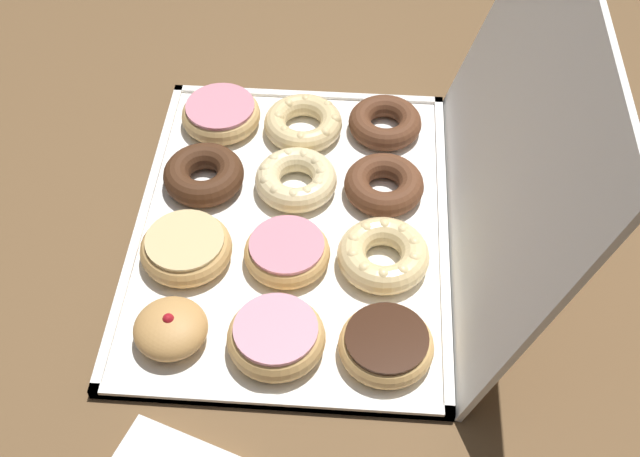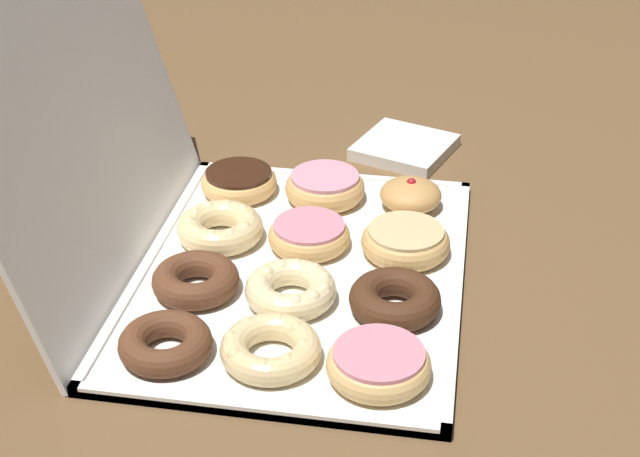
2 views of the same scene
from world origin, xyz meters
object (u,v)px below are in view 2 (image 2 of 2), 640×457
object	(u,v)px
glazed_ring_donut_2	(406,241)
chocolate_cake_ring_donut_9	(196,280)
pink_frosted_donut_0	(379,364)
napkin_stack	(405,147)
cruller_donut_5	(293,289)
jelly_filled_donut_3	(411,195)
donut_box	(301,275)
pink_frosted_donut_7	(328,187)
pink_frosted_donut_6	(307,235)
chocolate_frosted_donut_11	(239,182)
cruller_donut_10	(220,227)
cruller_donut_4	(267,348)
chocolate_cake_ring_donut_8	(165,343)
chocolate_cake_ring_donut_1	(395,299)

from	to	relation	value
glazed_ring_donut_2	chocolate_cake_ring_donut_9	world-z (taller)	glazed_ring_donut_2
pink_frosted_donut_0	napkin_stack	world-z (taller)	pink_frosted_donut_0
cruller_donut_5	jelly_filled_donut_3	bearing A→B (deg)	-25.45
donut_box	jelly_filled_donut_3	distance (m)	0.23
donut_box	pink_frosted_donut_7	distance (m)	0.19
donut_box	pink_frosted_donut_6	distance (m)	0.07
chocolate_frosted_donut_11	pink_frosted_donut_6	bearing A→B (deg)	-136.06
cruller_donut_10	pink_frosted_donut_0	bearing A→B (deg)	-135.72
cruller_donut_4	chocolate_frosted_donut_11	bearing A→B (deg)	18.26
chocolate_cake_ring_donut_8	cruller_donut_10	xyz separation A→B (m)	(0.25, 0.00, 0.00)
donut_box	glazed_ring_donut_2	xyz separation A→B (m)	(0.07, -0.13, 0.02)
cruller_donut_4	pink_frosted_donut_7	xyz separation A→B (m)	(0.37, -0.01, 0.00)
cruller_donut_5	chocolate_frosted_donut_11	world-z (taller)	cruller_donut_5
pink_frosted_donut_0	cruller_donut_10	bearing A→B (deg)	44.28
chocolate_frosted_donut_11	chocolate_cake_ring_donut_1	bearing A→B (deg)	-135.23
chocolate_cake_ring_donut_8	cruller_donut_10	world-z (taller)	cruller_donut_10
pink_frosted_donut_0	jelly_filled_donut_3	distance (m)	0.38
glazed_ring_donut_2	chocolate_cake_ring_donut_8	world-z (taller)	glazed_ring_donut_2
cruller_donut_5	napkin_stack	world-z (taller)	cruller_donut_5
jelly_filled_donut_3	chocolate_frosted_donut_11	size ratio (longest dim) A/B	0.79
chocolate_cake_ring_donut_8	chocolate_cake_ring_donut_9	size ratio (longest dim) A/B	0.98
chocolate_cake_ring_donut_1	donut_box	bearing A→B (deg)	62.62
chocolate_frosted_donut_11	chocolate_cake_ring_donut_9	bearing A→B (deg)	-178.32
glazed_ring_donut_2	pink_frosted_donut_7	xyz separation A→B (m)	(0.13, 0.12, 0.00)
chocolate_cake_ring_donut_1	cruller_donut_5	bearing A→B (deg)	90.22
chocolate_frosted_donut_11	donut_box	bearing A→B (deg)	-146.26
chocolate_cake_ring_donut_9	cruller_donut_10	xyz separation A→B (m)	(0.12, 0.00, 0.00)
donut_box	cruller_donut_4	world-z (taller)	cruller_donut_4
jelly_filled_donut_3	pink_frosted_donut_0	bearing A→B (deg)	179.67
chocolate_cake_ring_donut_1	chocolate_frosted_donut_11	distance (m)	0.36
chocolate_cake_ring_donut_1	chocolate_cake_ring_donut_8	distance (m)	0.28
cruller_donut_5	chocolate_frosted_donut_11	size ratio (longest dim) A/B	1.01
jelly_filled_donut_3	cruller_donut_10	distance (m)	0.28
chocolate_cake_ring_donut_1	chocolate_cake_ring_donut_9	world-z (taller)	chocolate_cake_ring_donut_1
chocolate_cake_ring_donut_1	jelly_filled_donut_3	xyz separation A→B (m)	(0.25, 0.00, 0.00)
jelly_filled_donut_3	donut_box	bearing A→B (deg)	146.56
chocolate_cake_ring_donut_1	pink_frosted_donut_6	distance (m)	0.18
cruller_donut_4	napkin_stack	size ratio (longest dim) A/B	0.83
jelly_filled_donut_3	chocolate_cake_ring_donut_9	size ratio (longest dim) A/B	0.80
cruller_donut_4	napkin_stack	world-z (taller)	cruller_donut_4
pink_frosted_donut_6	chocolate_cake_ring_donut_9	size ratio (longest dim) A/B	1.01
glazed_ring_donut_2	jelly_filled_donut_3	xyz separation A→B (m)	(0.12, 0.00, 0.00)
pink_frosted_donut_7	glazed_ring_donut_2	bearing A→B (deg)	-135.56
donut_box	glazed_ring_donut_2	world-z (taller)	glazed_ring_donut_2
pink_frosted_donut_0	donut_box	bearing A→B (deg)	32.60
chocolate_cake_ring_donut_9	chocolate_frosted_donut_11	xyz separation A→B (m)	(0.26, 0.01, 0.00)
chocolate_cake_ring_donut_1	chocolate_frosted_donut_11	xyz separation A→B (m)	(0.26, 0.25, 0.00)
donut_box	pink_frosted_donut_7	bearing A→B (deg)	-1.44
chocolate_cake_ring_donut_1	cruller_donut_10	size ratio (longest dim) A/B	0.95
cruller_donut_4	cruller_donut_10	xyz separation A→B (m)	(0.24, 0.12, 0.00)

